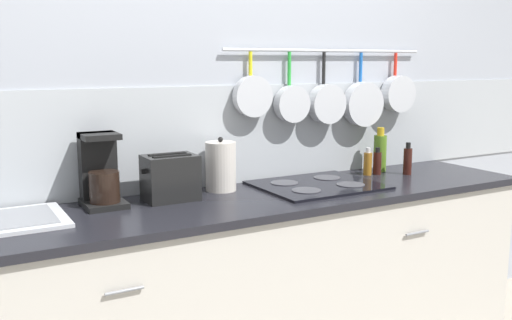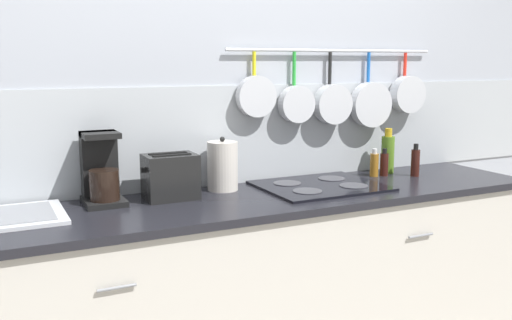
% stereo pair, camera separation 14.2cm
% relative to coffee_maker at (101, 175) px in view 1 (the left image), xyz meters
% --- Properties ---
extents(wall_back, '(7.20, 0.15, 2.60)m').
position_rel_coffee_maker_xyz_m(wall_back, '(0.65, 0.14, 0.22)').
color(wall_back, '#999EA8').
rests_on(wall_back, ground_plane).
extents(cabinet_base, '(2.81, 0.58, 0.90)m').
position_rel_coffee_maker_xyz_m(cabinet_base, '(0.65, -0.20, -0.61)').
color(cabinet_base, '#B7B2A8').
rests_on(cabinet_base, ground_plane).
extents(countertop, '(2.85, 0.60, 0.03)m').
position_rel_coffee_maker_xyz_m(countertop, '(0.65, -0.20, -0.15)').
color(countertop, black).
rests_on(countertop, cabinet_base).
extents(coffee_maker, '(0.17, 0.21, 0.31)m').
position_rel_coffee_maker_xyz_m(coffee_maker, '(0.00, 0.00, 0.00)').
color(coffee_maker, black).
rests_on(coffee_maker, countertop).
extents(toaster, '(0.24, 0.16, 0.20)m').
position_rel_coffee_maker_xyz_m(toaster, '(0.29, -0.06, -0.03)').
color(toaster, black).
rests_on(toaster, countertop).
extents(kettle, '(0.14, 0.14, 0.25)m').
position_rel_coffee_maker_xyz_m(kettle, '(0.56, 0.00, -0.01)').
color(kettle, beige).
rests_on(kettle, countertop).
extents(cooktop, '(0.57, 0.48, 0.01)m').
position_rel_coffee_maker_xyz_m(cooktop, '(1.01, -0.15, -0.12)').
color(cooktop, black).
rests_on(cooktop, countertop).
extents(bottle_vinegar, '(0.04, 0.04, 0.15)m').
position_rel_coffee_maker_xyz_m(bottle_vinegar, '(1.41, -0.05, -0.06)').
color(bottle_vinegar, '#8C5919').
rests_on(bottle_vinegar, countertop).
extents(bottle_cooking_wine, '(0.04, 0.04, 0.15)m').
position_rel_coffee_maker_xyz_m(bottle_cooking_wine, '(1.47, -0.06, -0.06)').
color(bottle_cooking_wine, '#33140F').
rests_on(bottle_cooking_wine, countertop).
extents(bottle_dish_soap, '(0.07, 0.07, 0.24)m').
position_rel_coffee_maker_xyz_m(bottle_dish_soap, '(1.54, 0.00, -0.02)').
color(bottle_dish_soap, '#4C721E').
rests_on(bottle_dish_soap, countertop).
extents(bottle_sesame_oil, '(0.05, 0.05, 0.17)m').
position_rel_coffee_maker_xyz_m(bottle_sesame_oil, '(1.61, -0.14, -0.05)').
color(bottle_sesame_oil, '#33140F').
rests_on(bottle_sesame_oil, countertop).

